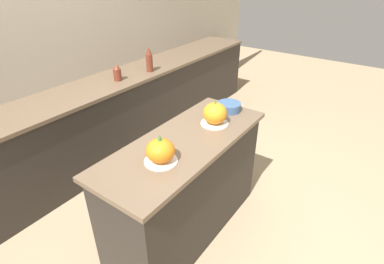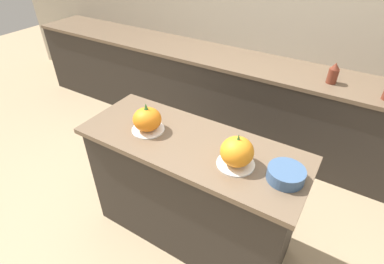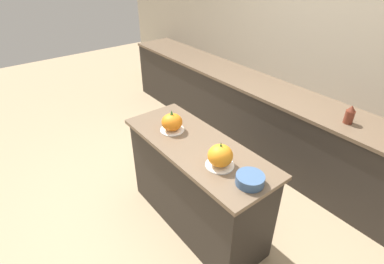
{
  "view_description": "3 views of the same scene",
  "coord_description": "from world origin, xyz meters",
  "px_view_note": "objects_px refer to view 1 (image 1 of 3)",
  "views": [
    {
      "loc": [
        -1.46,
        -1.11,
        2.01
      ],
      "look_at": [
        0.03,
        -0.04,
        0.96
      ],
      "focal_mm": 28.0,
      "sensor_mm": 36.0,
      "label": 1
    },
    {
      "loc": [
        0.78,
        -1.25,
        2.03
      ],
      "look_at": [
        0.03,
        -0.03,
        1.01
      ],
      "focal_mm": 28.0,
      "sensor_mm": 36.0,
      "label": 2
    },
    {
      "loc": [
        1.59,
        -1.28,
        2.29
      ],
      "look_at": [
        -0.02,
        -0.03,
        1.02
      ],
      "focal_mm": 28.0,
      "sensor_mm": 36.0,
      "label": 3
    }
  ],
  "objects_px": {
    "bottle_short": "(117,73)",
    "pumpkin_cake_left": "(160,151)",
    "mixing_bowl": "(229,107)",
    "bottle_tall": "(149,60)",
    "pumpkin_cake_right": "(215,114)"
  },
  "relations": [
    {
      "from": "bottle_tall",
      "to": "mixing_bowl",
      "type": "bearing_deg",
      "value": -107.33
    },
    {
      "from": "bottle_short",
      "to": "mixing_bowl",
      "type": "relative_size",
      "value": 0.9
    },
    {
      "from": "pumpkin_cake_left",
      "to": "bottle_tall",
      "type": "distance_m",
      "value": 1.84
    },
    {
      "from": "bottle_tall",
      "to": "bottle_short",
      "type": "height_order",
      "value": "bottle_tall"
    },
    {
      "from": "bottle_short",
      "to": "pumpkin_cake_left",
      "type": "bearing_deg",
      "value": -122.72
    },
    {
      "from": "bottle_short",
      "to": "mixing_bowl",
      "type": "bearing_deg",
      "value": -88.9
    },
    {
      "from": "pumpkin_cake_left",
      "to": "pumpkin_cake_right",
      "type": "distance_m",
      "value": 0.63
    },
    {
      "from": "pumpkin_cake_right",
      "to": "mixing_bowl",
      "type": "height_order",
      "value": "pumpkin_cake_right"
    },
    {
      "from": "bottle_short",
      "to": "mixing_bowl",
      "type": "height_order",
      "value": "bottle_short"
    },
    {
      "from": "pumpkin_cake_left",
      "to": "bottle_short",
      "type": "distance_m",
      "value": 1.63
    },
    {
      "from": "pumpkin_cake_left",
      "to": "bottle_short",
      "type": "height_order",
      "value": "pumpkin_cake_left"
    },
    {
      "from": "bottle_tall",
      "to": "pumpkin_cake_left",
      "type": "bearing_deg",
      "value": -135.16
    },
    {
      "from": "bottle_tall",
      "to": "bottle_short",
      "type": "distance_m",
      "value": 0.43
    },
    {
      "from": "pumpkin_cake_left",
      "to": "bottle_tall",
      "type": "bearing_deg",
      "value": 44.84
    },
    {
      "from": "bottle_short",
      "to": "bottle_tall",
      "type": "bearing_deg",
      "value": -9.87
    }
  ]
}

